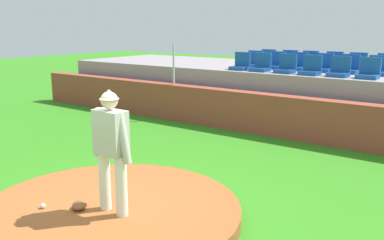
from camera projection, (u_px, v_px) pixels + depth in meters
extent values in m
plane|color=#307F1B|center=(110.00, 219.00, 6.02)|extent=(60.00, 60.00, 0.00)
cylinder|color=#965328|center=(110.00, 213.00, 6.00)|extent=(3.78, 3.78, 0.20)
cylinder|color=white|center=(105.00, 181.00, 5.81)|extent=(0.16, 0.16, 0.83)
cylinder|color=white|center=(121.00, 186.00, 5.61)|extent=(0.16, 0.16, 0.83)
cube|color=#B7B2A8|center=(111.00, 132.00, 5.56)|extent=(0.48, 0.27, 0.60)
cylinder|color=#B7B2A8|center=(99.00, 132.00, 5.71)|extent=(0.18, 0.11, 0.68)
cylinder|color=#B7B2A8|center=(124.00, 138.00, 5.41)|extent=(0.24, 0.12, 0.68)
sphere|color=beige|center=(109.00, 100.00, 5.46)|extent=(0.23, 0.23, 0.23)
cone|color=#B7B2A8|center=(109.00, 94.00, 5.44)|extent=(0.28, 0.28, 0.13)
sphere|color=white|center=(43.00, 206.00, 5.91)|extent=(0.07, 0.07, 0.07)
ellipsoid|color=brown|center=(80.00, 205.00, 5.90)|extent=(0.34, 0.36, 0.11)
cube|color=#984030|center=(280.00, 116.00, 10.45)|extent=(17.98, 0.40, 1.04)
cylinder|color=silver|center=(174.00, 64.00, 12.15)|extent=(0.06, 0.06, 1.17)
cube|color=gray|center=(315.00, 95.00, 12.32)|extent=(16.51, 3.95, 1.49)
cube|color=#174A96|center=(239.00, 68.00, 11.95)|extent=(0.48, 0.44, 0.10)
cube|color=#174A96|center=(243.00, 59.00, 12.03)|extent=(0.48, 0.08, 0.40)
cube|color=#174A96|center=(260.00, 70.00, 11.57)|extent=(0.48, 0.44, 0.10)
cube|color=#174A96|center=(263.00, 60.00, 11.65)|extent=(0.48, 0.08, 0.40)
cube|color=#174A96|center=(285.00, 71.00, 11.15)|extent=(0.48, 0.44, 0.10)
cube|color=#174A96|center=(288.00, 61.00, 11.24)|extent=(0.48, 0.08, 0.40)
cube|color=#174A96|center=(310.00, 73.00, 10.72)|extent=(0.48, 0.44, 0.10)
cube|color=#174A96|center=(313.00, 63.00, 10.81)|extent=(0.48, 0.08, 0.40)
cube|color=#174A96|center=(338.00, 75.00, 10.35)|extent=(0.48, 0.44, 0.10)
cube|color=#174A96|center=(341.00, 64.00, 10.43)|extent=(0.48, 0.08, 0.40)
cube|color=#174A96|center=(368.00, 77.00, 9.95)|extent=(0.48, 0.44, 0.10)
cube|color=#174A96|center=(370.00, 66.00, 10.03)|extent=(0.48, 0.08, 0.40)
cube|color=#174A96|center=(253.00, 66.00, 12.68)|extent=(0.48, 0.44, 0.10)
cube|color=#174A96|center=(256.00, 57.00, 12.77)|extent=(0.48, 0.08, 0.40)
cube|color=#174A96|center=(275.00, 67.00, 12.25)|extent=(0.48, 0.44, 0.10)
cube|color=#174A96|center=(278.00, 58.00, 12.33)|extent=(0.48, 0.08, 0.40)
cube|color=#174A96|center=(297.00, 68.00, 11.88)|extent=(0.48, 0.44, 0.10)
cube|color=#174A96|center=(300.00, 59.00, 11.97)|extent=(0.48, 0.08, 0.40)
cube|color=#174A96|center=(322.00, 70.00, 11.44)|extent=(0.48, 0.44, 0.10)
cube|color=#174A96|center=(325.00, 60.00, 11.53)|extent=(0.48, 0.08, 0.40)
cube|color=#174A96|center=(348.00, 72.00, 11.07)|extent=(0.48, 0.44, 0.10)
cube|color=#174A96|center=(351.00, 62.00, 11.15)|extent=(0.48, 0.08, 0.40)
cube|color=#174A96|center=(376.00, 73.00, 10.62)|extent=(0.48, 0.44, 0.10)
cube|color=#174A96|center=(379.00, 63.00, 10.71)|extent=(0.48, 0.08, 0.40)
cube|color=#174A96|center=(266.00, 64.00, 13.36)|extent=(0.48, 0.44, 0.10)
cube|color=#174A96|center=(269.00, 56.00, 13.44)|extent=(0.48, 0.08, 0.40)
cube|color=#174A96|center=(287.00, 65.00, 12.94)|extent=(0.48, 0.44, 0.10)
cube|color=#174A96|center=(290.00, 56.00, 13.03)|extent=(0.48, 0.08, 0.40)
cube|color=#174A96|center=(308.00, 66.00, 12.56)|extent=(0.48, 0.44, 0.10)
cube|color=#174A96|center=(311.00, 57.00, 12.65)|extent=(0.48, 0.08, 0.40)
cube|color=#174A96|center=(332.00, 67.00, 12.18)|extent=(0.48, 0.44, 0.10)
cube|color=#174A96|center=(335.00, 58.00, 12.26)|extent=(0.48, 0.08, 0.40)
cube|color=#174A96|center=(356.00, 69.00, 11.75)|extent=(0.48, 0.44, 0.10)
cube|color=#174A96|center=(358.00, 60.00, 11.84)|extent=(0.48, 0.08, 0.40)
cube|color=#174A96|center=(384.00, 70.00, 11.37)|extent=(0.48, 0.44, 0.10)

